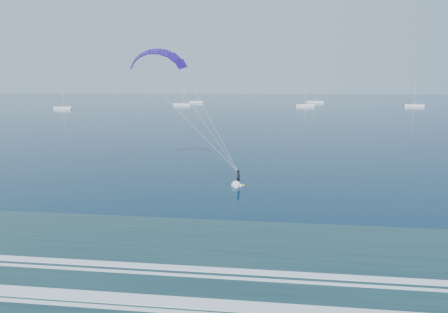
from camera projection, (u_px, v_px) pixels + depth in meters
kitesurfer_rig at (196, 111)px, 44.43m from camera, size 13.98×4.35×16.50m
sailboat_0 at (63, 108)px, 184.80m from camera, size 8.31×2.40×11.36m
sailboat_1 at (182, 104)px, 216.41m from camera, size 9.46×2.40×12.89m
sailboat_2 at (196, 102)px, 244.91m from camera, size 8.14×2.40×11.06m
sailboat_3 at (305, 105)px, 207.48m from camera, size 9.20×2.40×12.69m
sailboat_4 at (315, 102)px, 246.55m from camera, size 10.16×2.40×13.61m
sailboat_5 at (414, 105)px, 205.32m from camera, size 9.67×2.40×13.06m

